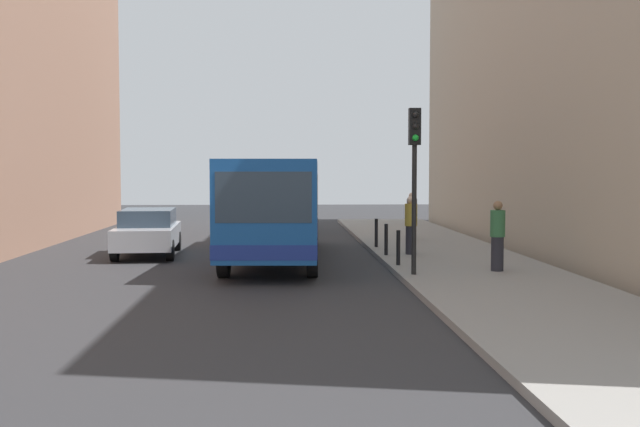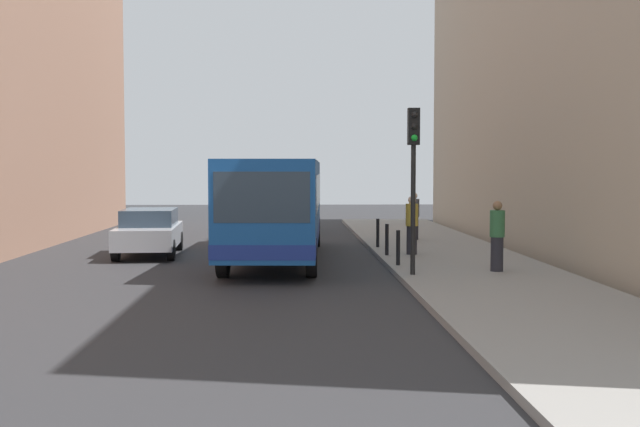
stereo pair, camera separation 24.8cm
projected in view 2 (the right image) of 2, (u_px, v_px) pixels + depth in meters
The scene contains 13 objects.
ground_plane at pixel (271, 274), 20.26m from camera, with size 80.00×80.00×0.00m, color #2D2D30.
sidewalk at pixel (474, 270), 20.45m from camera, with size 4.40×40.00×0.15m, color gray.
building_right at pixel (639, 14), 24.24m from camera, with size 7.00×32.00×15.26m, color #B2A38C.
bus at pixel (277, 203), 23.59m from camera, with size 3.04×11.13×3.00m.
car_beside_bus at pixel (149, 231), 24.68m from camera, with size 2.09×4.50×1.48m.
car_behind_bus at pixel (275, 214), 34.26m from camera, with size 1.93×4.44×1.48m.
traffic_light at pixel (413, 159), 18.92m from camera, with size 0.28×0.33×4.10m.
bollard_near at pixel (398, 248), 20.95m from camera, with size 0.11×0.11×0.95m, color black.
bollard_mid at pixel (387, 240), 23.40m from camera, with size 0.11×0.11×0.95m, color black.
bollard_far at pixel (378, 233), 25.85m from camera, with size 0.11×0.11×0.95m, color black.
pedestrian_near_signal at pixel (497, 236), 19.68m from camera, with size 0.38×0.38×1.80m.
pedestrian_mid_sidewalk at pixel (412, 225), 23.59m from camera, with size 0.38×0.38×1.79m.
pedestrian_far_sidewalk at pixel (414, 216), 28.47m from camera, with size 0.38×0.38×1.75m.
Camera 2 is at (0.54, -20.17, 2.75)m, focal length 43.34 mm.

